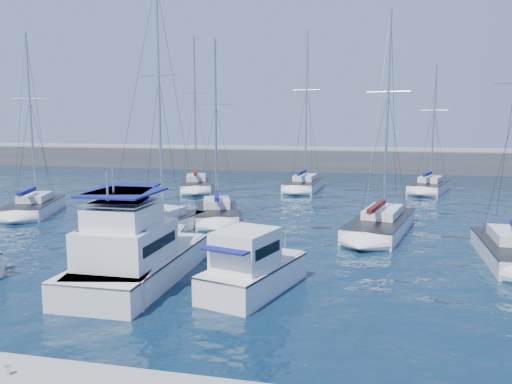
% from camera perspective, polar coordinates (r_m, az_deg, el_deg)
% --- Properties ---
extents(ground, '(220.00, 220.00, 0.00)m').
position_cam_1_polar(ground, '(24.59, -9.90, -9.17)').
color(ground, black).
rests_on(ground, ground).
extents(breakwater, '(160.00, 6.00, 4.45)m').
position_cam_1_polar(breakwater, '(74.46, 5.61, 3.35)').
color(breakwater, '#424244').
rests_on(breakwater, ground).
extents(dock_cleat_centre, '(0.16, 0.16, 0.25)m').
position_cam_1_polar(dock_cleat_centre, '(15.49, -26.55, -17.78)').
color(dock_cleat_centre, silver).
rests_on(dock_cleat_centre, dock).
extents(motor_yacht_port_inner, '(5.50, 11.02, 4.69)m').
position_cam_1_polar(motor_yacht_port_inner, '(24.54, -14.02, -6.58)').
color(motor_yacht_port_inner, silver).
rests_on(motor_yacht_port_inner, ground).
extents(motor_yacht_stbd_inner, '(3.76, 9.06, 4.69)m').
position_cam_1_polar(motor_yacht_stbd_inner, '(23.25, -13.73, -7.40)').
color(motor_yacht_stbd_inner, silver).
rests_on(motor_yacht_stbd_inner, ground).
extents(motor_yacht_stbd_outer, '(3.98, 6.10, 3.20)m').
position_cam_1_polar(motor_yacht_stbd_outer, '(21.50, -0.56, -8.97)').
color(motor_yacht_stbd_outer, silver).
rests_on(motor_yacht_stbd_outer, ground).
extents(sailboat_mid_a, '(5.23, 7.76, 14.32)m').
position_cam_1_polar(sailboat_mid_a, '(42.95, -24.08, -1.58)').
color(sailboat_mid_a, silver).
rests_on(sailboat_mid_a, ground).
extents(sailboat_mid_b, '(4.72, 8.19, 16.25)m').
position_cam_1_polar(sailboat_mid_b, '(33.06, -11.38, -3.74)').
color(sailboat_mid_b, silver).
rests_on(sailboat_mid_b, ground).
extents(sailboat_mid_c, '(4.95, 7.60, 13.49)m').
position_cam_1_polar(sailboat_mid_c, '(36.77, -4.50, -2.44)').
color(sailboat_mid_c, silver).
rests_on(sailboat_mid_c, ground).
extents(sailboat_mid_d, '(5.09, 9.81, 14.61)m').
position_cam_1_polar(sailboat_mid_d, '(33.89, 14.07, -3.60)').
color(sailboat_mid_d, silver).
rests_on(sailboat_mid_d, ground).
extents(sailboat_back_a, '(5.41, 8.50, 16.31)m').
position_cam_1_polar(sailboat_back_a, '(53.28, -6.84, 0.86)').
color(sailboat_back_a, silver).
rests_on(sailboat_back_a, ground).
extents(sailboat_back_b, '(3.68, 8.14, 16.83)m').
position_cam_1_polar(sailboat_back_b, '(53.24, 5.51, 0.88)').
color(sailboat_back_b, silver).
rests_on(sailboat_back_b, ground).
extents(sailboat_back_c, '(5.02, 7.60, 13.24)m').
position_cam_1_polar(sailboat_back_c, '(54.46, 19.18, 0.59)').
color(sailboat_back_c, silver).
rests_on(sailboat_back_c, ground).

